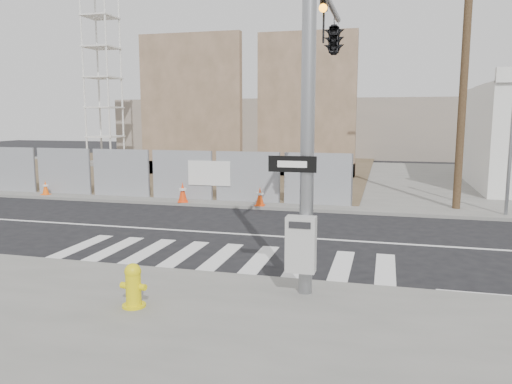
% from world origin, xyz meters
% --- Properties ---
extents(ground, '(100.00, 100.00, 0.00)m').
position_xyz_m(ground, '(0.00, 0.00, 0.00)').
color(ground, black).
rests_on(ground, ground).
extents(sidewalk_far, '(50.00, 20.00, 0.12)m').
position_xyz_m(sidewalk_far, '(0.00, 14.00, 0.06)').
color(sidewalk_far, slate).
rests_on(sidewalk_far, ground).
extents(signal_pole, '(0.96, 5.87, 7.00)m').
position_xyz_m(signal_pole, '(2.49, -2.05, 4.78)').
color(signal_pole, gray).
rests_on(signal_pole, sidewalk_near).
extents(chain_link_fence, '(24.60, 0.04, 2.00)m').
position_xyz_m(chain_link_fence, '(-10.00, 5.00, 1.12)').
color(chain_link_fence, gray).
rests_on(chain_link_fence, sidewalk_far).
extents(concrete_wall_left, '(6.00, 1.30, 8.00)m').
position_xyz_m(concrete_wall_left, '(-7.00, 13.08, 3.38)').
color(concrete_wall_left, brown).
rests_on(concrete_wall_left, sidewalk_far).
extents(concrete_wall_right, '(5.50, 1.30, 8.00)m').
position_xyz_m(concrete_wall_right, '(-0.50, 14.08, 3.38)').
color(concrete_wall_right, brown).
rests_on(concrete_wall_right, sidewalk_far).
extents(crane_tower, '(2.60, 2.60, 18.15)m').
position_xyz_m(crane_tower, '(-15.00, 17.00, 9.02)').
color(crane_tower, slate).
rests_on(crane_tower, sidewalk_far).
extents(utility_pole_right, '(1.60, 0.28, 10.00)m').
position_xyz_m(utility_pole_right, '(6.50, 5.50, 5.20)').
color(utility_pole_right, brown).
rests_on(utility_pole_right, sidewalk_far).
extents(fire_hydrant, '(0.50, 0.49, 0.80)m').
position_xyz_m(fire_hydrant, '(-0.35, -6.29, 0.51)').
color(fire_hydrant, yellow).
rests_on(fire_hydrant, sidewalk_near).
extents(traffic_cone_b, '(0.38, 0.38, 0.62)m').
position_xyz_m(traffic_cone_b, '(-10.41, 4.50, 0.42)').
color(traffic_cone_b, '#FF5D0D').
rests_on(traffic_cone_b, sidewalk_far).
extents(traffic_cone_c, '(0.54, 0.54, 0.79)m').
position_xyz_m(traffic_cone_c, '(-3.86, 4.22, 0.51)').
color(traffic_cone_c, '#F53D0C').
rests_on(traffic_cone_c, sidewalk_far).
extents(traffic_cone_d, '(0.40, 0.40, 0.71)m').
position_xyz_m(traffic_cone_d, '(-0.69, 4.22, 0.47)').
color(traffic_cone_d, '#E9440C').
rests_on(traffic_cone_d, sidewalk_far).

